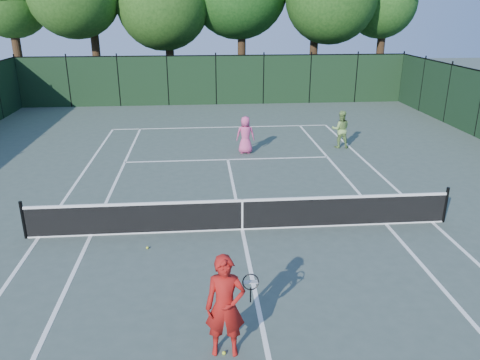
{
  "coord_description": "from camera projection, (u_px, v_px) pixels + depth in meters",
  "views": [
    {
      "loc": [
        -1.08,
        -11.64,
        5.78
      ],
      "look_at": [
        0.03,
        1.0,
        1.1
      ],
      "focal_mm": 35.0,
      "sensor_mm": 36.0,
      "label": 1
    }
  ],
  "objects": [
    {
      "name": "ground",
      "position": [
        242.0,
        230.0,
        12.97
      ],
      "size": [
        90.0,
        90.0,
        0.0
      ],
      "primitive_type": "plane",
      "color": "#414F47",
      "rests_on": "ground"
    },
    {
      "name": "sideline_doubles_left",
      "position": [
        39.0,
        237.0,
        12.52
      ],
      "size": [
        0.1,
        23.77,
        0.01
      ],
      "primitive_type": "cube",
      "color": "white",
      "rests_on": "ground"
    },
    {
      "name": "sideline_doubles_right",
      "position": [
        432.0,
        222.0,
        13.41
      ],
      "size": [
        0.1,
        23.77,
        0.01
      ],
      "primitive_type": "cube",
      "color": "white",
      "rests_on": "ground"
    },
    {
      "name": "sideline_singles_left",
      "position": [
        91.0,
        235.0,
        12.63
      ],
      "size": [
        0.1,
        23.77,
        0.01
      ],
      "primitive_type": "cube",
      "color": "white",
      "rests_on": "ground"
    },
    {
      "name": "sideline_singles_right",
      "position": [
        386.0,
        224.0,
        13.3
      ],
      "size": [
        0.1,
        23.77,
        0.01
      ],
      "primitive_type": "cube",
      "color": "white",
      "rests_on": "ground"
    },
    {
      "name": "baseline_far",
      "position": [
        221.0,
        127.0,
        24.07
      ],
      "size": [
        10.97,
        0.1,
        0.01
      ],
      "primitive_type": "cube",
      "color": "white",
      "rests_on": "ground"
    },
    {
      "name": "service_line_far",
      "position": [
        228.0,
        160.0,
        18.95
      ],
      "size": [
        8.23,
        0.1,
        0.01
      ],
      "primitive_type": "cube",
      "color": "white",
      "rests_on": "ground"
    },
    {
      "name": "center_service_line",
      "position": [
        242.0,
        229.0,
        12.97
      ],
      "size": [
        0.1,
        12.8,
        0.01
      ],
      "primitive_type": "cube",
      "color": "white",
      "rests_on": "ground"
    },
    {
      "name": "tennis_net",
      "position": [
        242.0,
        214.0,
        12.8
      ],
      "size": [
        11.69,
        0.09,
        1.06
      ],
      "color": "black",
      "rests_on": "ground"
    },
    {
      "name": "fence_far",
      "position": [
        216.0,
        81.0,
        29.27
      ],
      "size": [
        24.0,
        0.05,
        3.0
      ],
      "primitive_type": "cube",
      "color": "black",
      "rests_on": "ground"
    },
    {
      "name": "coach",
      "position": [
        225.0,
        306.0,
        8.03
      ],
      "size": [
        0.99,
        0.62,
        1.92
      ],
      "rotation": [
        0.0,
        0.0,
        -0.07
      ],
      "color": "#A21612",
      "rests_on": "ground"
    },
    {
      "name": "player_pink",
      "position": [
        245.0,
        135.0,
        19.56
      ],
      "size": [
        0.8,
        0.56,
        1.57
      ],
      "rotation": [
        0.0,
        0.0,
        3.07
      ],
      "color": "#CE4882",
      "rests_on": "ground"
    },
    {
      "name": "player_green",
      "position": [
        341.0,
        129.0,
        20.34
      ],
      "size": [
        0.87,
        0.71,
        1.63
      ],
      "rotation": [
        0.0,
        0.0,
        3.01
      ],
      "color": "#7BA653",
      "rests_on": "ground"
    },
    {
      "name": "loose_ball_near_cart",
      "position": [
        224.0,
        353.0,
        8.28
      ],
      "size": [
        0.07,
        0.07,
        0.07
      ],
      "primitive_type": "sphere",
      "color": "#C1E32E",
      "rests_on": "ground"
    },
    {
      "name": "loose_ball_midcourt",
      "position": [
        147.0,
        248.0,
        11.92
      ],
      "size": [
        0.07,
        0.07,
        0.07
      ],
      "primitive_type": "sphere",
      "color": "#D4E62F",
      "rests_on": "ground"
    }
  ]
}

